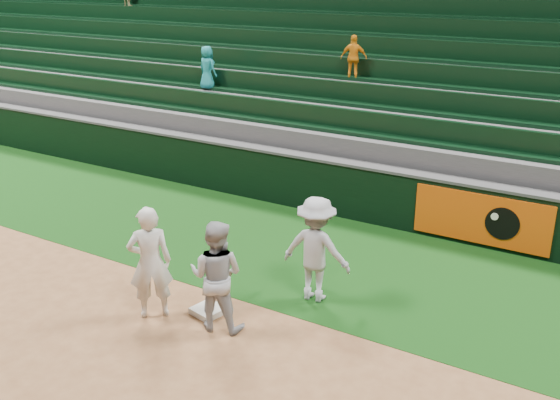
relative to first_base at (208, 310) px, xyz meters
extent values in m
plane|color=brown|center=(0.01, -0.30, -0.05)|extent=(70.00, 70.00, 0.00)
cube|color=black|center=(0.01, 2.70, -0.05)|extent=(36.00, 4.20, 0.01)
cube|color=white|center=(0.00, 0.00, 0.00)|extent=(0.52, 0.52, 0.10)
imported|color=silver|center=(-0.70, -0.48, 0.86)|extent=(0.78, 0.78, 1.82)
imported|color=#A3A6AD|center=(0.37, -0.23, 0.81)|extent=(0.98, 0.84, 1.73)
imported|color=#A3A7B1|center=(1.22, 1.29, 0.84)|extent=(1.19, 0.75, 1.76)
cube|color=black|center=(0.01, 4.90, 0.55)|extent=(36.00, 0.35, 1.20)
cube|color=#D84C0A|center=(3.01, 4.71, 0.55)|extent=(2.60, 0.05, 1.00)
cylinder|color=black|center=(3.41, 4.68, 0.55)|extent=(0.64, 0.02, 0.64)
cylinder|color=white|center=(3.26, 4.66, 0.67)|extent=(0.14, 0.02, 0.14)
cube|color=#424244|center=(0.01, 4.90, 1.17)|extent=(36.00, 0.40, 0.06)
cube|color=#3D3D40|center=(0.01, 5.62, 0.78)|extent=(36.00, 0.85, 1.65)
cube|color=black|center=(0.01, 5.88, 1.85)|extent=(36.00, 0.14, 0.50)
cube|color=black|center=(0.01, 5.71, 1.64)|extent=(36.00, 0.45, 0.08)
cube|color=#3D3D40|center=(0.01, 6.47, 1.00)|extent=(36.00, 0.85, 2.10)
cube|color=black|center=(0.01, 6.73, 2.30)|extent=(36.00, 0.14, 0.50)
cube|color=black|center=(0.01, 6.56, 2.09)|extent=(36.00, 0.45, 0.08)
cube|color=#3D3D40|center=(0.01, 7.32, 1.23)|extent=(36.00, 0.85, 2.55)
cube|color=black|center=(0.01, 7.58, 2.75)|extent=(36.00, 0.14, 0.50)
cube|color=black|center=(0.01, 7.41, 2.54)|extent=(36.00, 0.45, 0.08)
cube|color=#3D3D40|center=(0.01, 8.17, 1.45)|extent=(36.00, 0.85, 3.00)
cube|color=black|center=(0.01, 8.43, 3.20)|extent=(36.00, 0.14, 0.50)
cube|color=black|center=(0.01, 8.26, 2.99)|extent=(36.00, 0.45, 0.08)
cube|color=#3D3D40|center=(0.01, 9.02, 1.68)|extent=(36.00, 0.85, 3.45)
cube|color=black|center=(0.01, 9.28, 3.65)|extent=(36.00, 0.14, 0.50)
cube|color=black|center=(0.01, 9.11, 3.44)|extent=(36.00, 0.45, 0.08)
cube|color=#3D3D40|center=(0.01, 9.87, 1.90)|extent=(36.00, 0.85, 3.90)
cube|color=black|center=(0.01, 10.13, 4.10)|extent=(36.00, 0.14, 0.50)
cube|color=black|center=(0.01, 9.96, 3.89)|extent=(36.00, 0.45, 0.08)
cube|color=#3D3D40|center=(0.01, 10.72, 2.13)|extent=(36.00, 0.85, 4.35)
imported|color=teal|center=(-4.78, 6.43, 2.62)|extent=(0.61, 0.46, 1.13)
imported|color=orange|center=(-0.97, 7.28, 3.04)|extent=(0.69, 0.43, 1.09)
camera|label=1|loc=(5.41, -6.80, 5.05)|focal=40.00mm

